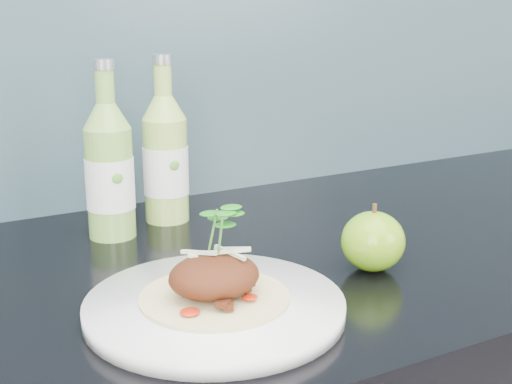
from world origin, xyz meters
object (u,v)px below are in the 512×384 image
(cider_bottle_left, at_px, (109,171))
(cider_bottle_right, at_px, (166,159))
(dinner_plate, at_px, (215,307))
(green_apple, at_px, (373,241))

(cider_bottle_left, xyz_separation_m, cider_bottle_right, (0.09, 0.03, 0.00))
(dinner_plate, bearing_deg, green_apple, 5.22)
(dinner_plate, height_order, green_apple, green_apple)
(green_apple, distance_m, cider_bottle_left, 0.34)
(dinner_plate, xyz_separation_m, cider_bottle_left, (-0.01, 0.28, 0.08))
(green_apple, distance_m, cider_bottle_right, 0.32)
(cider_bottle_left, bearing_deg, dinner_plate, -64.73)
(green_apple, bearing_deg, dinner_plate, -174.78)
(green_apple, bearing_deg, cider_bottle_right, 114.75)
(dinner_plate, xyz_separation_m, cider_bottle_right, (0.08, 0.31, 0.08))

